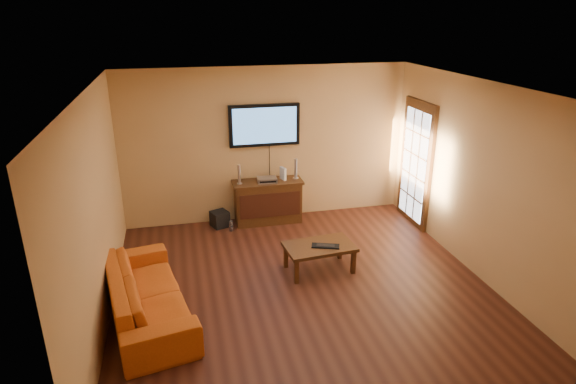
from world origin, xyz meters
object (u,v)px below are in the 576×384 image
object	(u,v)px
media_console	(268,201)
television	(265,125)
speaker_right	(296,169)
keyboard	(326,246)
bottle	(231,226)
subwoofer	(220,219)
sofa	(146,286)
speaker_left	(239,175)
av_receiver	(267,180)
game_console	(283,173)
coffee_table	(319,249)

from	to	relation	value
media_console	television	distance (m)	1.34
speaker_right	keyboard	world-z (taller)	speaker_right
television	bottle	xyz separation A→B (m)	(-0.69, -0.44, -1.62)
media_console	subwoofer	xyz separation A→B (m)	(-0.86, -0.01, -0.25)
television	media_console	bearing A→B (deg)	-90.00
media_console	sofa	distance (m)	3.16
television	speaker_left	distance (m)	0.96
av_receiver	game_console	distance (m)	0.31
coffee_table	subwoofer	world-z (taller)	coffee_table
bottle	keyboard	xyz separation A→B (m)	(1.16, -1.68, 0.32)
coffee_table	av_receiver	distance (m)	1.94
subwoofer	keyboard	distance (m)	2.35
speaker_left	sofa	bearing A→B (deg)	-121.47
speaker_left	television	bearing A→B (deg)	22.79
speaker_right	game_console	xyz separation A→B (m)	(-0.23, -0.00, -0.06)
keyboard	coffee_table	bearing A→B (deg)	139.25
subwoofer	television	bearing A→B (deg)	-8.65
av_receiver	speaker_left	bearing A→B (deg)	-177.12
subwoofer	keyboard	world-z (taller)	keyboard
sofa	speaker_left	bearing A→B (deg)	-42.55
media_console	game_console	size ratio (longest dim) A/B	5.52
speaker_right	television	bearing A→B (deg)	163.00
speaker_left	media_console	bearing A→B (deg)	1.60
sofa	speaker_left	distance (m)	2.90
av_receiver	speaker_right	bearing A→B (deg)	9.92
media_console	av_receiver	bearing A→B (deg)	-119.07
speaker_right	subwoofer	world-z (taller)	speaker_right
television	av_receiver	size ratio (longest dim) A/B	3.68
television	keyboard	distance (m)	2.53
subwoofer	keyboard	size ratio (longest dim) A/B	0.65
sofa	game_console	distance (m)	3.40
media_console	bottle	size ratio (longest dim) A/B	5.98
coffee_table	av_receiver	size ratio (longest dim) A/B	3.10
television	coffee_table	size ratio (longest dim) A/B	1.19
sofa	speaker_right	xyz separation A→B (m)	(2.50, 2.49, 0.51)
game_console	bottle	size ratio (longest dim) A/B	1.08
keyboard	media_console	bearing A→B (deg)	103.45
subwoofer	av_receiver	bearing A→B (deg)	-22.68
game_console	subwoofer	distance (m)	1.36
keyboard	sofa	bearing A→B (deg)	-167.80
speaker_left	speaker_right	xyz separation A→B (m)	(1.01, 0.05, 0.01)
speaker_right	av_receiver	size ratio (longest dim) A/B	1.09
subwoofer	keyboard	xyz separation A→B (m)	(1.32, -1.92, 0.28)
coffee_table	speaker_left	world-z (taller)	speaker_left
media_console	game_console	world-z (taller)	game_console
sofa	keyboard	xyz separation A→B (m)	(2.45, 0.53, -0.01)
coffee_table	game_console	size ratio (longest dim) A/B	4.68
speaker_left	game_console	world-z (taller)	speaker_left
television	sofa	xyz separation A→B (m)	(-1.98, -2.65, -1.29)
game_console	keyboard	distance (m)	2.02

